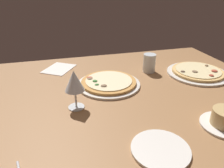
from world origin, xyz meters
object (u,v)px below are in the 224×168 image
object	(u,v)px
pizza_side	(198,72)
water_glass	(149,64)
pizza_main	(109,83)
side_plate	(160,149)
wine_glass_far	(74,82)
paper_menu	(59,69)

from	to	relation	value
pizza_side	water_glass	bearing A→B (deg)	-23.13
pizza_main	water_glass	xyz separation A→B (cm)	(-24.89, -10.27, 3.15)
water_glass	side_plate	size ratio (longest dim) A/B	0.56
pizza_main	side_plate	bearing A→B (deg)	94.37
water_glass	side_plate	world-z (taller)	water_glass
pizza_side	side_plate	world-z (taller)	pizza_side
wine_glass_far	water_glass	size ratio (longest dim) A/B	1.59
pizza_side	wine_glass_far	size ratio (longest dim) A/B	2.02
wine_glass_far	paper_menu	xyz separation A→B (cm)	(4.66, -42.95, -10.95)
pizza_main	pizza_side	world-z (taller)	pizza_side
wine_glass_far	paper_menu	distance (cm)	44.56
wine_glass_far	water_glass	xyz separation A→B (cm)	(-42.40, -26.21, -6.77)
paper_menu	wine_glass_far	bearing A→B (deg)	129.90
paper_menu	pizza_side	bearing A→B (deg)	-167.07
wine_glass_far	paper_menu	size ratio (longest dim) A/B	0.92
paper_menu	side_plate	bearing A→B (deg)	143.09
water_glass	wine_glass_far	bearing A→B (deg)	31.72
wine_glass_far	water_glass	distance (cm)	50.30
water_glass	pizza_main	bearing A→B (deg)	22.43
pizza_main	water_glass	world-z (taller)	water_glass
side_plate	paper_menu	xyz separation A→B (cm)	(25.69, -73.04, -0.30)
side_plate	wine_glass_far	bearing A→B (deg)	-55.06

